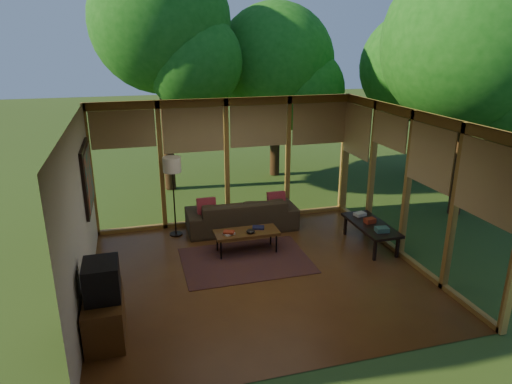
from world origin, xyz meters
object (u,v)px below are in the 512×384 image
object	(u,v)px
coffee_table	(247,233)
side_console	(371,226)
sofa	(242,214)
floor_lamp	(172,169)
media_cabinet	(105,316)
television	(102,280)

from	to	relation	value
coffee_table	side_console	world-z (taller)	side_console
sofa	floor_lamp	bearing A→B (deg)	-1.43
sofa	side_console	bearing A→B (deg)	147.07
sofa	media_cabinet	bearing A→B (deg)	50.21
media_cabinet	side_console	distance (m)	5.14
sofa	television	size ratio (longest dim) A/B	4.18
sofa	television	world-z (taller)	television
coffee_table	side_console	size ratio (longest dim) A/B	0.86
media_cabinet	sofa	bearing A→B (deg)	49.40
media_cabinet	coffee_table	xyz separation A→B (m)	(2.48, 1.99, 0.09)
floor_lamp	side_console	bearing A→B (deg)	-23.05
television	floor_lamp	xyz separation A→B (m)	(1.26, 3.16, 0.56)
sofa	media_cabinet	distance (m)	4.09
television	floor_lamp	distance (m)	3.44
sofa	television	distance (m)	4.11
floor_lamp	coffee_table	distance (m)	1.97
media_cabinet	television	distance (m)	0.55
sofa	coffee_table	world-z (taller)	sofa
sofa	coffee_table	bearing A→B (deg)	81.73
coffee_table	media_cabinet	bearing A→B (deg)	-141.33
sofa	media_cabinet	xyz separation A→B (m)	(-2.66, -3.10, -0.04)
television	side_console	world-z (taller)	television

